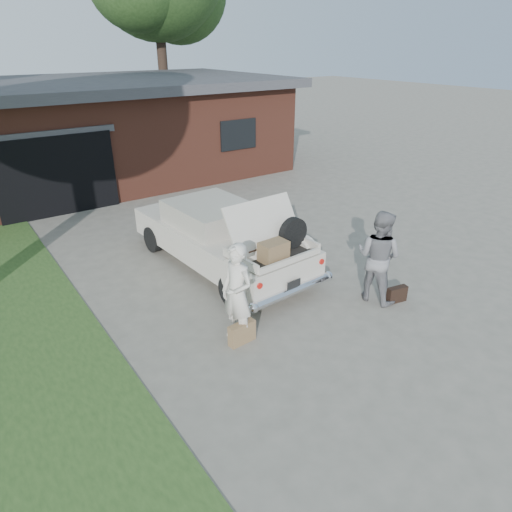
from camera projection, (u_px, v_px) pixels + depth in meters
ground at (276, 325)px, 7.94m from camera, size 90.00×90.00×0.00m
house at (102, 128)px, 16.20m from camera, size 12.80×7.80×3.30m
sedan at (220, 236)px, 9.77m from camera, size 2.09×4.81×1.83m
woman_left at (237, 294)px, 7.24m from camera, size 0.50×0.68×1.70m
woman_right at (378, 257)px, 8.39m from camera, size 0.86×1.00×1.77m
suitcase_left at (242, 333)px, 7.41m from camera, size 0.48×0.19×0.36m
suitcase_right at (397, 294)px, 8.59m from camera, size 0.42×0.20×0.31m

